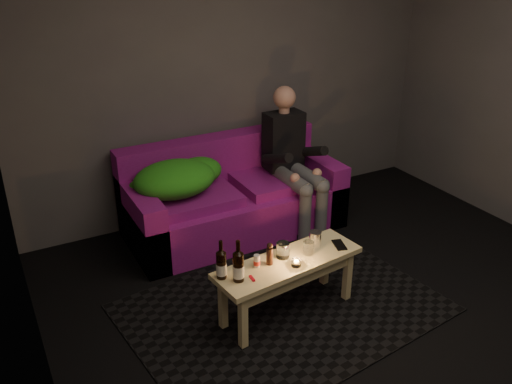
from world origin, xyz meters
TOP-DOWN VIEW (x-y plane):
  - floor at (0.00, 0.00)m, footprint 4.50×4.50m
  - room at (0.00, 0.47)m, footprint 4.50×4.50m
  - rug at (-0.46, 0.60)m, footprint 2.23×1.74m
  - sofa at (-0.26, 1.81)m, footprint 1.84×0.83m
  - green_blanket at (-0.75, 1.81)m, footprint 0.81×0.55m
  - person at (0.25, 1.67)m, footprint 0.33×0.76m
  - coffee_table at (-0.46, 0.55)m, footprint 1.07×0.45m
  - beer_bottle_a at (-0.94, 0.58)m, footprint 0.07×0.07m
  - beer_bottle_b at (-0.86, 0.50)m, footprint 0.07×0.07m
  - salt_shaker at (-0.68, 0.58)m, footprint 0.04×0.04m
  - pepper_mill at (-0.60, 0.57)m, footprint 0.05×0.05m
  - tumbler_back at (-0.48, 0.60)m, footprint 0.11×0.11m
  - tealight at (-0.46, 0.47)m, footprint 0.06×0.06m
  - tumbler_front at (-0.30, 0.56)m, footprint 0.10×0.10m
  - steel_cup at (-0.21, 0.62)m, footprint 0.09×0.09m
  - smartphone at (-0.05, 0.55)m, footprint 0.11×0.16m
  - red_lighter at (-0.78, 0.47)m, footprint 0.02×0.07m

SIDE VIEW (x-z plane):
  - floor at x=0.00m, z-range 0.00..0.00m
  - rug at x=-0.46m, z-range 0.00..0.01m
  - sofa at x=-0.26m, z-range -0.11..0.68m
  - coffee_table at x=-0.46m, z-range 0.14..0.56m
  - smartphone at x=-0.05m, z-range 0.42..0.43m
  - red_lighter at x=-0.78m, z-range 0.42..0.43m
  - tealight at x=-0.46m, z-range 0.42..0.47m
  - salt_shaker at x=-0.68m, z-range 0.42..0.51m
  - tumbler_front at x=-0.30m, z-range 0.42..0.51m
  - tumbler_back at x=-0.48m, z-range 0.42..0.53m
  - steel_cup at x=-0.21m, z-range 0.42..0.54m
  - pepper_mill at x=-0.60m, z-range 0.42..0.54m
  - beer_bottle_a at x=-0.94m, z-range 0.39..0.65m
  - beer_bottle_b at x=-0.86m, z-range 0.39..0.67m
  - green_blanket at x=-0.75m, z-range 0.46..0.73m
  - person at x=0.25m, z-range 0.02..1.25m
  - room at x=0.00m, z-range -0.61..3.89m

